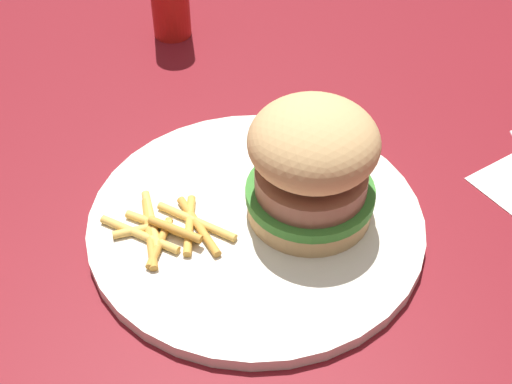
{
  "coord_description": "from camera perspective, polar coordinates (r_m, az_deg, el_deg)",
  "views": [
    {
      "loc": [
        -0.3,
        0.27,
        0.44
      ],
      "look_at": [
        0.01,
        -0.02,
        0.04
      ],
      "focal_mm": 49.74,
      "sensor_mm": 36.0,
      "label": 1
    }
  ],
  "objects": [
    {
      "name": "sandwich",
      "position": [
        0.57,
        4.54,
        2.27
      ],
      "size": [
        0.11,
        0.11,
        0.11
      ],
      "color": "tan",
      "rests_on": "plate"
    },
    {
      "name": "fries_pile",
      "position": [
        0.59,
        -7.16,
        -2.93
      ],
      "size": [
        0.1,
        0.08,
        0.01
      ],
      "color": "#E5B251",
      "rests_on": "plate"
    },
    {
      "name": "ground_plane",
      "position": [
        0.6,
        -0.95,
        -4.32
      ],
      "size": [
        1.6,
        1.6,
        0.0
      ],
      "primitive_type": "plane",
      "color": "maroon"
    },
    {
      "name": "plate",
      "position": [
        0.61,
        0.0,
        -2.46
      ],
      "size": [
        0.29,
        0.29,
        0.01
      ],
      "primitive_type": "cylinder",
      "color": "silver",
      "rests_on": "ground_plane"
    }
  ]
}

